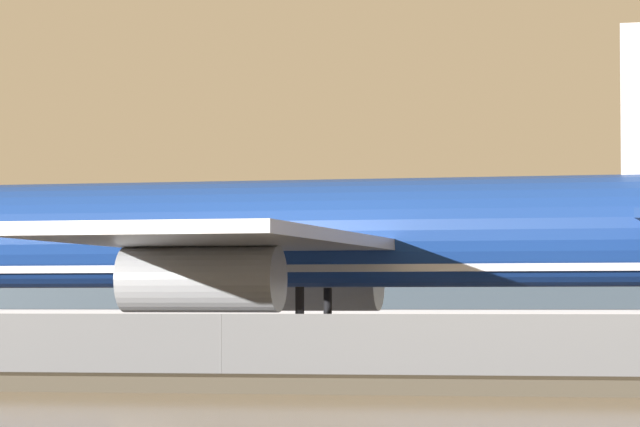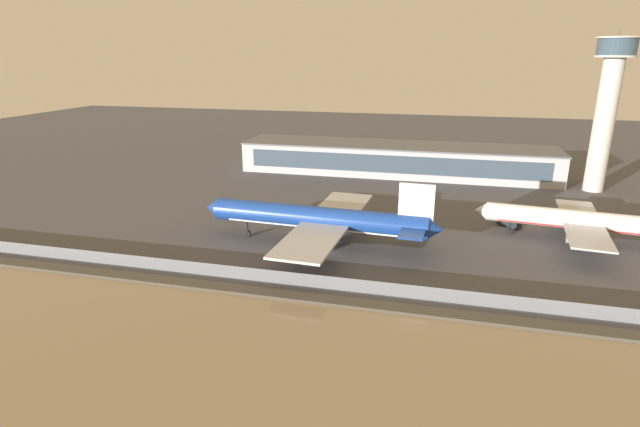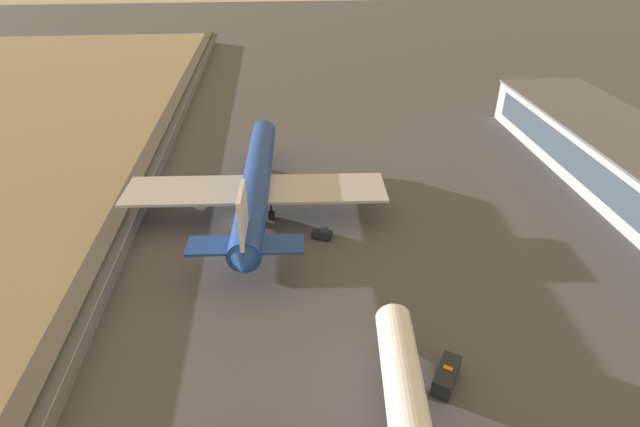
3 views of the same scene
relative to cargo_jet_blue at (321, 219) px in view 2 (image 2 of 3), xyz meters
name	(u,v)px [view 2 (image 2 of 3)]	position (x,y,z in m)	size (l,w,h in m)	color
ground_plane	(331,253)	(3.26, -4.13, -5.67)	(500.00, 500.00, 0.00)	#4C4C51
shoreline_seawall	(304,297)	(3.26, -24.63, -5.42)	(320.00, 3.00, 0.50)	#474238
perimeter_fence	(311,281)	(3.26, -20.13, -4.47)	(280.00, 0.10, 2.40)	slate
cargo_jet_blue	(321,219)	(0.00, 0.00, 0.00)	(51.98, 44.67, 14.86)	#193D93
passenger_jet_white_red	(576,220)	(52.28, 14.85, -0.83)	(40.58, 34.70, 12.67)	white
baggage_tug	(373,228)	(9.51, 10.61, -4.86)	(2.62, 3.56, 1.80)	#1E2328
ops_van	(510,222)	(40.06, 21.80, -4.39)	(5.52, 4.56, 2.48)	#1E2328
control_tower	(608,102)	(67.42, 62.36, 20.11)	(11.11, 11.11, 45.44)	beige
terminal_building	(396,159)	(8.51, 70.34, -0.72)	(103.12, 20.57, 9.88)	#B2B2B7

